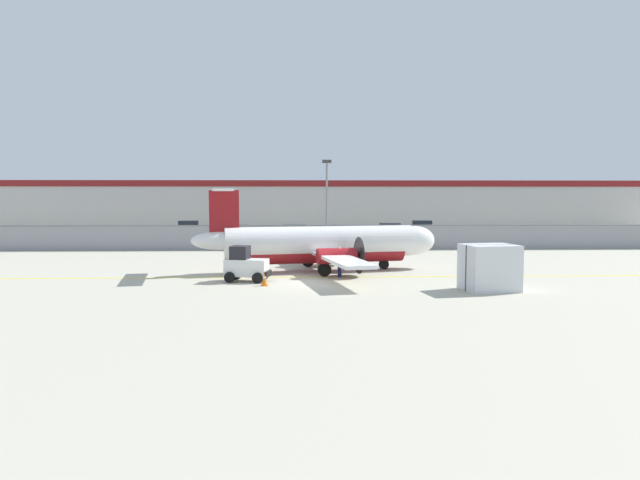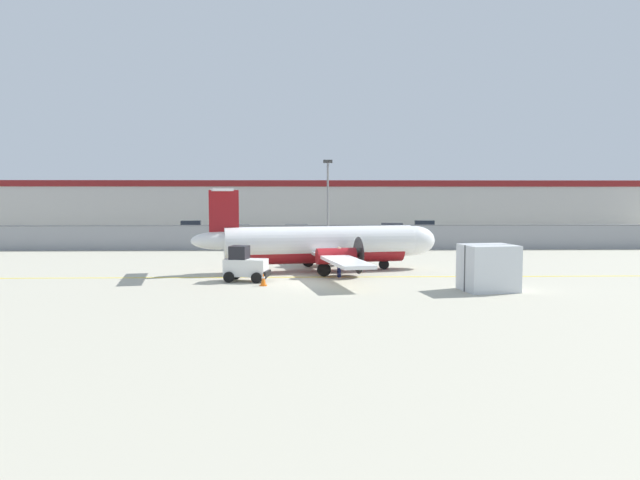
{
  "view_description": "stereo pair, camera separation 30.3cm",
  "coord_description": "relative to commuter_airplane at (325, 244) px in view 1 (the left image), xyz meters",
  "views": [
    {
      "loc": [
        -0.91,
        -29.43,
        4.53
      ],
      "look_at": [
        0.3,
        5.54,
        1.8
      ],
      "focal_mm": 32.0,
      "sensor_mm": 36.0,
      "label": 1
    },
    {
      "loc": [
        -0.6,
        -29.44,
        4.53
      ],
      "look_at": [
        0.3,
        5.54,
        1.8
      ],
      "focal_mm": 32.0,
      "sensor_mm": 36.0,
      "label": 2
    }
  ],
  "objects": [
    {
      "name": "ground_plane",
      "position": [
        -0.57,
        -2.59,
        -1.6
      ],
      "size": [
        140.0,
        140.0,
        0.01
      ],
      "color": "#B2AD99"
    },
    {
      "name": "baggage_tug",
      "position": [
        -4.37,
        -3.98,
        -0.75
      ],
      "size": [
        2.5,
        1.76,
        1.88
      ],
      "rotation": [
        0.0,
        0.0,
        -0.2
      ],
      "color": "silver",
      "rests_on": "ground"
    },
    {
      "name": "parked_car_0",
      "position": [
        -14.31,
        31.17,
        -0.71
      ],
      "size": [
        4.37,
        2.39,
        1.58
      ],
      "rotation": [
        0.0,
        0.0,
        3.26
      ],
      "color": "black",
      "rests_on": "parking_lot_strip"
    },
    {
      "name": "parked_car_2",
      "position": [
        -2.18,
        22.12,
        -0.71
      ],
      "size": [
        4.26,
        2.14,
        1.58
      ],
      "rotation": [
        0.0,
        0.0,
        3.18
      ],
      "color": "silver",
      "rests_on": "parking_lot_strip"
    },
    {
      "name": "parked_car_5",
      "position": [
        12.65,
        31.08,
        -0.71
      ],
      "size": [
        4.39,
        2.43,
        1.58
      ],
      "rotation": [
        0.0,
        0.0,
        -0.13
      ],
      "color": "#19662D",
      "rests_on": "parking_lot_strip"
    },
    {
      "name": "background_building",
      "position": [
        -0.57,
        43.39,
        1.66
      ],
      "size": [
        91.0,
        8.1,
        6.5
      ],
      "color": "beige",
      "rests_on": "ground"
    },
    {
      "name": "traffic_cone_near_right",
      "position": [
        -4.53,
        -0.28,
        -1.29
      ],
      "size": [
        0.36,
        0.36,
        0.64
      ],
      "color": "orange",
      "rests_on": "ground"
    },
    {
      "name": "parking_lot_strip",
      "position": [
        -0.57,
        24.91,
        -1.54
      ],
      "size": [
        98.0,
        17.0,
        0.12
      ],
      "color": "#38383A",
      "rests_on": "ground"
    },
    {
      "name": "perimeter_fence",
      "position": [
        -0.57,
        13.41,
        -0.49
      ],
      "size": [
        98.0,
        0.1,
        2.1
      ],
      "color": "gray",
      "rests_on": "ground"
    },
    {
      "name": "commuter_airplane",
      "position": [
        0.0,
        0.0,
        0.0
      ],
      "size": [
        14.89,
        16.0,
        4.92
      ],
      "rotation": [
        0.0,
        0.0,
        0.2
      ],
      "color": "white",
      "rests_on": "ground"
    },
    {
      "name": "parked_car_1",
      "position": [
        -8.01,
        21.71,
        -0.71
      ],
      "size": [
        4.34,
        2.31,
        1.58
      ],
      "rotation": [
        0.0,
        0.0,
        3.05
      ],
      "color": "black",
      "rests_on": "parking_lot_strip"
    },
    {
      "name": "ground_crew_worker",
      "position": [
        0.71,
        -2.57,
        -0.65
      ],
      "size": [
        0.4,
        0.55,
        1.7
      ],
      "rotation": [
        0.0,
        0.0,
        3.33
      ],
      "color": "#191E4C",
      "rests_on": "ground"
    },
    {
      "name": "cargo_container",
      "position": [
        7.55,
        -7.32,
        -0.5
      ],
      "size": [
        2.69,
        2.36,
        2.2
      ],
      "rotation": [
        0.0,
        0.0,
        0.16
      ],
      "color": "silver",
      "rests_on": "ground"
    },
    {
      "name": "parked_car_3",
      "position": [
        3.35,
        20.16,
        -0.71
      ],
      "size": [
        4.34,
        2.3,
        1.58
      ],
      "rotation": [
        0.0,
        0.0,
        0.09
      ],
      "color": "red",
      "rests_on": "parking_lot_strip"
    },
    {
      "name": "apron_light_pole",
      "position": [
        0.57,
        9.95,
        2.7
      ],
      "size": [
        0.7,
        0.3,
        7.27
      ],
      "color": "slate",
      "rests_on": "ground"
    },
    {
      "name": "parked_car_4",
      "position": [
        7.93,
        24.71,
        -0.71
      ],
      "size": [
        4.39,
        2.44,
        1.58
      ],
      "rotation": [
        0.0,
        0.0,
        -0.13
      ],
      "color": "#19662D",
      "rests_on": "parking_lot_strip"
    },
    {
      "name": "traffic_cone_near_left",
      "position": [
        -3.29,
        -5.54,
        -1.29
      ],
      "size": [
        0.36,
        0.36,
        0.64
      ],
      "color": "orange",
      "rests_on": "ground"
    }
  ]
}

